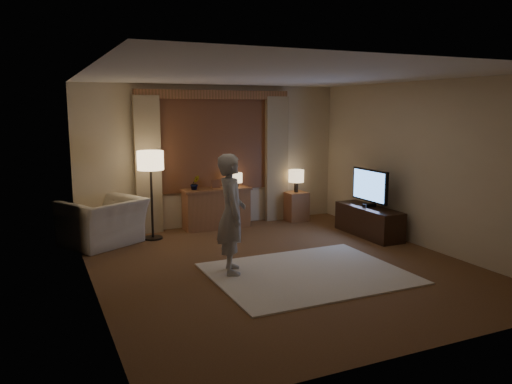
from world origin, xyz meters
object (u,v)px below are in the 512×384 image
person (231,214)px  sideboard (216,209)px  tv_stand (369,221)px  side_table (296,206)px  armchair (103,222)px

person → sideboard: bearing=-0.2°
sideboard → tv_stand: 2.74m
side_table → person: (-2.33, -2.47, 0.53)m
sideboard → side_table: size_ratio=2.14×
side_table → tv_stand: 1.67m
tv_stand → sideboard: bearing=143.7°
armchair → side_table: 3.71m
tv_stand → person: bearing=-162.8°
sideboard → armchair: bearing=-170.3°
side_table → person: person is taller
person → armchair: bearing=47.4°
sideboard → person: bearing=-105.4°
armchair → side_table: size_ratio=2.06×
sideboard → side_table: sideboard is taller
armchair → side_table: bearing=154.8°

